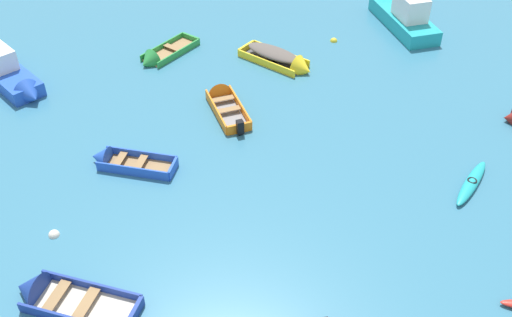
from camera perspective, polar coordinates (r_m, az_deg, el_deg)
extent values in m
cube|color=blue|center=(34.40, -22.79, 7.31)|extent=(4.74, 4.80, 0.76)
cone|color=blue|center=(32.21, -20.85, 5.70)|extent=(1.72, 1.71, 1.41)
cube|color=black|center=(33.62, -23.04, 8.74)|extent=(0.93, 0.91, 0.47)
cube|color=teal|center=(38.59, 14.02, 12.83)|extent=(3.59, 6.19, 0.88)
cube|color=white|center=(37.66, 14.70, 13.98)|extent=(1.99, 2.43, 1.41)
cube|color=#4C4C51|center=(33.86, 1.68, 9.40)|extent=(3.81, 3.32, 0.11)
cube|color=yellow|center=(34.29, 2.41, 10.09)|extent=(3.19, 2.42, 0.42)
cube|color=yellow|center=(33.28, 0.95, 9.15)|extent=(3.19, 2.42, 0.42)
cube|color=yellow|center=(34.82, -0.95, 10.61)|extent=(0.96, 1.21, 0.42)
cone|color=yellow|center=(32.77, 4.59, 8.56)|extent=(1.54, 1.63, 1.37)
cube|color=#937047|center=(33.84, 1.41, 9.86)|extent=(1.09, 1.27, 0.03)
ellipsoid|color=#59514C|center=(33.61, 1.70, 10.15)|extent=(3.51, 3.08, 0.41)
cube|color=gray|center=(29.56, -2.70, 4.49)|extent=(2.27, 3.51, 0.12)
cube|color=orange|center=(29.31, -3.89, 4.55)|extent=(1.30, 3.26, 0.49)
cube|color=orange|center=(29.60, -1.55, 5.03)|extent=(1.30, 3.26, 0.49)
cube|color=orange|center=(28.10, -1.64, 2.92)|extent=(1.20, 0.55, 0.49)
cone|color=orange|center=(30.88, -3.73, 6.60)|extent=(1.41, 1.17, 1.20)
cube|color=#937047|center=(29.25, -2.61, 4.76)|extent=(1.18, 0.73, 0.03)
cube|color=#937047|center=(30.06, -3.20, 5.78)|extent=(1.18, 0.73, 0.03)
cube|color=black|center=(27.89, -1.56, 3.05)|extent=(0.41, 0.42, 0.69)
cube|color=#99754C|center=(35.08, -8.21, 10.13)|extent=(2.98, 3.48, 0.09)
cube|color=#288C3D|center=(34.60, -7.43, 10.04)|extent=(2.13, 2.92, 0.38)
cube|color=#288C3D|center=(35.44, -9.03, 10.62)|extent=(2.13, 2.92, 0.38)
cube|color=#288C3D|center=(36.13, -6.29, 11.46)|extent=(1.13, 0.86, 0.38)
cone|color=#288C3D|center=(33.91, -10.38, 9.09)|extent=(1.50, 1.40, 1.27)
cube|color=#937047|center=(35.09, -8.04, 10.56)|extent=(1.17, 0.99, 0.03)
cube|color=beige|center=(21.82, -16.42, -13.50)|extent=(3.98, 2.35, 0.11)
cube|color=navy|center=(22.06, -15.54, -11.80)|extent=(3.79, 1.14, 0.44)
cube|color=navy|center=(20.93, -11.76, -14.71)|extent=(0.54, 1.45, 0.44)
cone|color=navy|center=(22.62, -21.02, -11.69)|extent=(1.24, 1.61, 1.43)
cube|color=#937047|center=(21.54, -16.07, -13.24)|extent=(0.75, 1.39, 0.03)
cube|color=#937047|center=(22.04, -18.68, -12.38)|extent=(0.75, 1.39, 0.03)
cube|color=#99754C|center=(26.69, -11.34, -0.75)|extent=(3.35, 1.70, 0.12)
cube|color=blue|center=(26.18, -11.85, -1.23)|extent=(3.28, 0.74, 0.48)
cube|color=blue|center=(26.98, -10.95, 0.31)|extent=(3.28, 0.74, 0.48)
cube|color=blue|center=(26.03, -7.99, -0.96)|extent=(0.34, 1.13, 0.48)
cone|color=blue|center=(27.23, -14.78, 0.10)|extent=(0.97, 1.24, 1.11)
cube|color=#937047|center=(26.45, -11.07, -0.34)|extent=(0.55, 1.08, 0.03)
cube|color=#937047|center=(26.81, -12.99, -0.05)|extent=(0.55, 1.08, 0.03)
ellipsoid|color=teal|center=(26.82, 20.07, -2.22)|extent=(2.31, 3.14, 0.31)
torus|color=black|center=(26.73, 20.13, -2.00)|extent=(0.57, 0.57, 0.07)
cone|color=maroon|center=(31.39, 23.45, 3.56)|extent=(0.96, 1.35, 1.24)
sphere|color=silver|center=(24.51, -18.88, -7.00)|extent=(0.44, 0.44, 0.44)
sphere|color=yellow|center=(36.29, 7.50, 11.15)|extent=(0.43, 0.43, 0.43)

